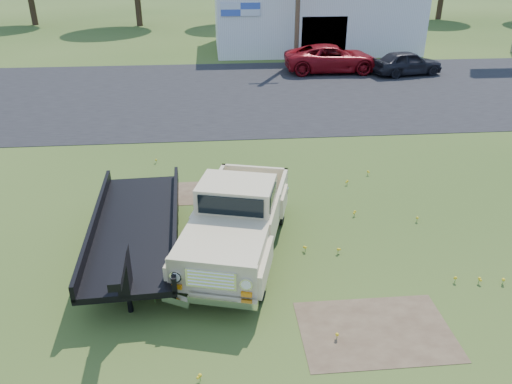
% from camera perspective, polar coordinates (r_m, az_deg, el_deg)
% --- Properties ---
extents(ground, '(140.00, 140.00, 0.00)m').
position_cam_1_polar(ground, '(12.57, 2.80, -6.84)').
color(ground, '#304917').
rests_on(ground, ground).
extents(asphalt_lot, '(90.00, 14.00, 0.02)m').
position_cam_1_polar(asphalt_lot, '(26.36, -1.68, 11.29)').
color(asphalt_lot, black).
rests_on(asphalt_lot, ground).
extents(dirt_patch_a, '(3.00, 2.00, 0.01)m').
position_cam_1_polar(dirt_patch_a, '(10.56, 13.49, -15.18)').
color(dirt_patch_a, brown).
rests_on(dirt_patch_a, ground).
extents(dirt_patch_b, '(2.20, 1.60, 0.01)m').
position_cam_1_polar(dirt_patch_b, '(15.52, -6.29, -0.09)').
color(dirt_patch_b, brown).
rests_on(dirt_patch_b, ground).
extents(commercial_building, '(14.20, 8.20, 4.15)m').
position_cam_1_polar(commercial_building, '(38.44, 6.52, 19.14)').
color(commercial_building, white).
rests_on(commercial_building, ground).
extents(vintage_pickup_truck, '(3.41, 5.71, 1.94)m').
position_cam_1_polar(vintage_pickup_truck, '(12.04, -2.19, -3.01)').
color(vintage_pickup_truck, '#C6B384').
rests_on(vintage_pickup_truck, ground).
extents(flatbed_trailer, '(2.28, 6.15, 1.66)m').
position_cam_1_polar(flatbed_trailer, '(12.49, -13.60, -3.41)').
color(flatbed_trailer, black).
rests_on(flatbed_trailer, ground).
extents(red_pickup, '(5.72, 2.71, 1.58)m').
position_cam_1_polar(red_pickup, '(31.05, 8.71, 14.83)').
color(red_pickup, maroon).
rests_on(red_pickup, ground).
extents(dark_sedan, '(4.32, 2.39, 1.39)m').
position_cam_1_polar(dark_sedan, '(31.24, 16.87, 13.93)').
color(dark_sedan, black).
rests_on(dark_sedan, ground).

